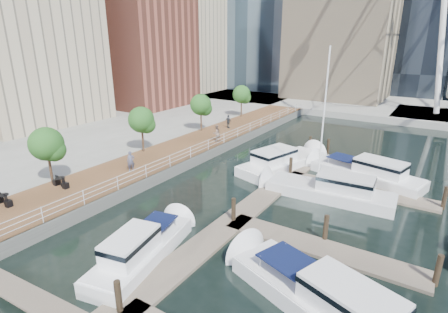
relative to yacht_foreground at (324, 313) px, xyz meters
name	(u,v)px	position (x,y,z in m)	size (l,w,h in m)	color
ground	(111,269)	(-10.83, -3.12, 0.00)	(520.00, 520.00, 0.00)	black
boardwalk	(168,157)	(-19.83, 11.88, 0.50)	(6.00, 60.00, 1.00)	brown
seawall	(192,163)	(-16.83, 11.88, 0.50)	(0.25, 60.00, 1.00)	#595954
land_inland	(23,124)	(-46.83, 11.88, 0.50)	(48.00, 90.00, 1.00)	gray
land_far	(394,81)	(-10.83, 98.88, 0.50)	(200.00, 114.00, 1.00)	gray
pier	(444,118)	(3.17, 48.88, 0.50)	(14.00, 12.00, 1.00)	gray
railing	(190,152)	(-16.93, 11.88, 1.52)	(0.10, 60.00, 1.05)	white
floating_docks	(314,223)	(-2.87, 6.86, 0.49)	(16.00, 34.00, 2.60)	#6D6051
midrise_condos	(93,29)	(-44.40, 23.70, 13.42)	(19.00, 67.00, 28.00)	#BCAD8E
street_trees	(141,120)	(-22.23, 10.88, 4.29)	(2.60, 42.60, 4.60)	#3F2B1C
yacht_foreground	(324,313)	(0.00, 0.00, 0.00)	(2.91, 10.87, 2.15)	silver
pedestrian_near	(131,161)	(-19.06, 6.25, 1.89)	(0.65, 0.43, 1.79)	#484A61
pedestrian_mid	(216,133)	(-17.95, 17.88, 1.96)	(0.93, 0.73, 1.92)	#866B5C
pedestrian_far	(228,122)	(-20.12, 23.92, 1.85)	(1.00, 0.42, 1.70)	#2E343A
moored_yachts	(327,209)	(-3.05, 10.34, 0.00)	(22.92, 33.33, 11.50)	silver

